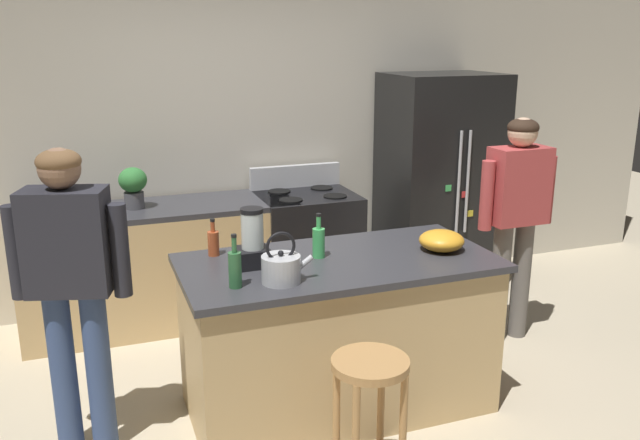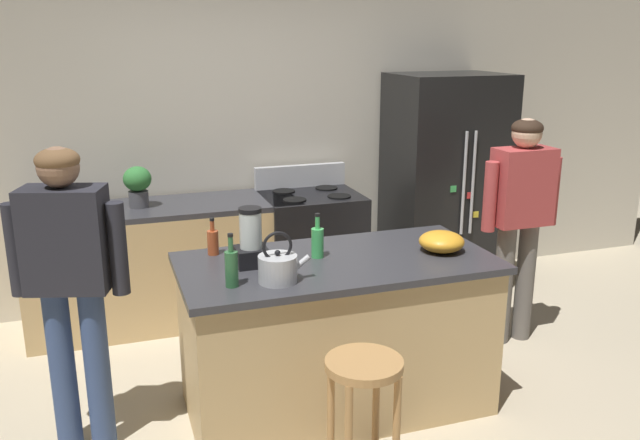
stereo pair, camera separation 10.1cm
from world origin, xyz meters
TOP-DOWN VIEW (x-y plane):
  - ground_plane at (0.00, 0.00)m, footprint 14.00×14.00m
  - back_wall at (0.00, 1.95)m, footprint 8.00×0.10m
  - kitchen_island at (0.00, 0.00)m, footprint 1.76×0.87m
  - back_counter_run at (-0.80, 1.55)m, footprint 2.00×0.64m
  - refrigerator at (1.51, 1.50)m, footprint 0.90×0.73m
  - stove_range at (0.34, 1.52)m, footprint 0.76×0.65m
  - person_by_island_left at (-1.40, 0.07)m, footprint 0.59×0.33m
  - person_by_sink_right at (1.49, 0.43)m, footprint 0.59×0.22m
  - bar_stool at (-0.15, -0.78)m, footprint 0.36×0.36m
  - potted_plant at (-0.97, 1.55)m, footprint 0.20×0.20m
  - blender_appliance at (-0.47, 0.07)m, footprint 0.17×0.17m
  - bottle_cooking_sauce at (-0.64, 0.31)m, footprint 0.06×0.06m
  - bottle_soda at (-0.09, 0.08)m, footprint 0.07×0.07m
  - bottle_olive_oil at (-0.64, -0.21)m, footprint 0.07×0.07m
  - mixing_bowl at (0.62, -0.05)m, footprint 0.26×0.26m
  - tea_kettle at (-0.40, -0.22)m, footprint 0.28×0.20m

SIDE VIEW (x-z plane):
  - ground_plane at x=0.00m, z-range 0.00..0.00m
  - back_counter_run at x=-0.80m, z-range 0.00..0.91m
  - kitchen_island at x=0.00m, z-range 0.00..0.92m
  - stove_range at x=0.34m, z-range -0.08..1.01m
  - bar_stool at x=-0.15m, z-range 0.19..0.90m
  - refrigerator at x=1.51m, z-range 0.00..1.82m
  - person_by_sink_right at x=1.49m, z-range 0.17..1.76m
  - mixing_bowl at x=0.62m, z-range 0.91..1.03m
  - person_by_island_left at x=-1.40m, z-range 0.17..1.79m
  - bottle_cooking_sauce at x=-0.64m, z-range 0.88..1.10m
  - tea_kettle at x=-0.40m, z-range 0.86..1.13m
  - bottle_soda at x=-0.09m, z-range 0.88..1.14m
  - bottle_olive_oil at x=-0.64m, z-range 0.88..1.15m
  - blender_appliance at x=-0.47m, z-range 0.89..1.21m
  - potted_plant at x=-0.97m, z-range 0.94..1.24m
  - back_wall at x=0.00m, z-range 0.00..2.70m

